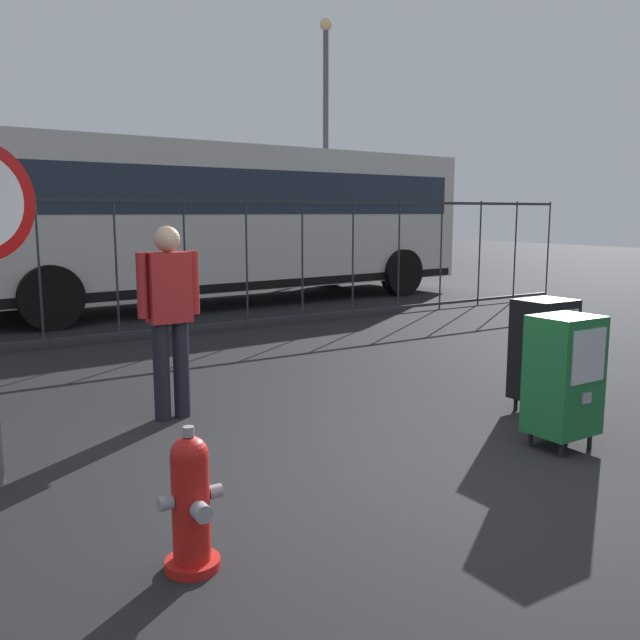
% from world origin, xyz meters
% --- Properties ---
extents(ground_plane, '(60.00, 60.00, 0.00)m').
position_xyz_m(ground_plane, '(0.00, 0.00, 0.00)').
color(ground_plane, black).
extents(fire_hydrant, '(0.33, 0.32, 0.75)m').
position_xyz_m(fire_hydrant, '(-1.52, -0.44, 0.35)').
color(fire_hydrant, red).
rests_on(fire_hydrant, ground_plane).
extents(newspaper_box_primary, '(0.48, 0.42, 1.02)m').
position_xyz_m(newspaper_box_primary, '(2.20, 0.46, 0.57)').
color(newspaper_box_primary, black).
rests_on(newspaper_box_primary, ground_plane).
extents(newspaper_box_secondary, '(0.48, 0.42, 1.02)m').
position_xyz_m(newspaper_box_secondary, '(1.55, -0.27, 0.57)').
color(newspaper_box_secondary, black).
rests_on(newspaper_box_secondary, ground_plane).
extents(pedestrian, '(0.55, 0.22, 1.67)m').
position_xyz_m(pedestrian, '(-0.68, 2.06, 0.95)').
color(pedestrian, black).
rests_on(pedestrian, ground_plane).
extents(fence_barrier, '(18.03, 0.04, 2.00)m').
position_xyz_m(fence_barrier, '(-0.00, 5.91, 1.02)').
color(fence_barrier, '#2D2D33').
rests_on(fence_barrier, ground_plane).
extents(bus_near, '(10.65, 3.35, 3.00)m').
position_xyz_m(bus_near, '(2.99, 8.91, 1.71)').
color(bus_near, beige).
rests_on(bus_near, ground_plane).
extents(street_light_near_right, '(0.32, 0.32, 6.61)m').
position_xyz_m(street_light_near_right, '(7.18, 11.58, 3.86)').
color(street_light_near_right, '#4C4F54').
rests_on(street_light_near_right, ground_plane).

